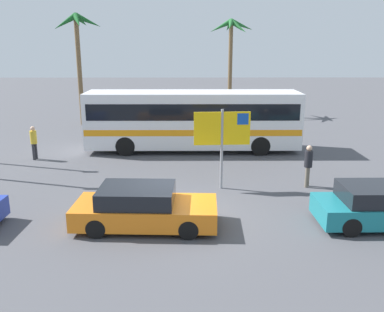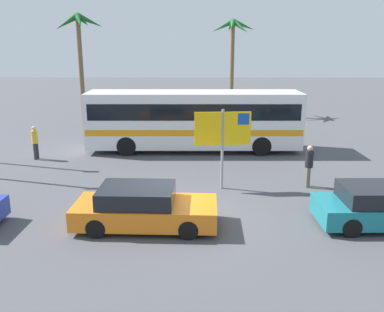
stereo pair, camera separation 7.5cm
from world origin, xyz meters
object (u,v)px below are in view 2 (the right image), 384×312
object	(u,v)px
car_orange	(143,208)
bus_front_coach	(193,118)
car_teal	(380,207)
pedestrian_by_bus	(34,140)
pedestrian_crossing_lot	(308,163)
ferry_sign	(223,132)

from	to	relation	value
car_orange	bus_front_coach	bearing A→B (deg)	82.77
car_teal	pedestrian_by_bus	size ratio (longest dim) A/B	2.45
bus_front_coach	car_teal	size ratio (longest dim) A/B	2.72
pedestrian_crossing_lot	pedestrian_by_bus	xyz separation A→B (m)	(-12.53, 4.23, -0.02)
bus_front_coach	car_teal	world-z (taller)	bus_front_coach
bus_front_coach	pedestrian_crossing_lot	bearing A→B (deg)	-53.02
bus_front_coach	pedestrian_by_bus	xyz separation A→B (m)	(-7.94, -1.87, -0.79)
ferry_sign	car_orange	bearing A→B (deg)	-130.34
ferry_sign	pedestrian_crossing_lot	xyz separation A→B (m)	(3.46, 0.16, -1.31)
car_teal	pedestrian_crossing_lot	bearing A→B (deg)	108.78
bus_front_coach	car_orange	bearing A→B (deg)	-99.38
car_teal	bus_front_coach	bearing A→B (deg)	120.50
car_teal	ferry_sign	bearing A→B (deg)	142.66
car_orange	pedestrian_crossing_lot	bearing A→B (deg)	33.57
car_teal	pedestrian_by_bus	bearing A→B (deg)	149.64
car_teal	pedestrian_crossing_lot	xyz separation A→B (m)	(-1.30, 3.73, 0.38)
bus_front_coach	pedestrian_by_bus	world-z (taller)	bus_front_coach
bus_front_coach	pedestrian_by_bus	size ratio (longest dim) A/B	6.67
bus_front_coach	pedestrian_crossing_lot	world-z (taller)	bus_front_coach
car_orange	ferry_sign	bearing A→B (deg)	54.90
car_orange	pedestrian_crossing_lot	xyz separation A→B (m)	(6.23, 3.80, 0.38)
bus_front_coach	car_teal	xyz separation A→B (m)	(5.89, -9.83, -1.15)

